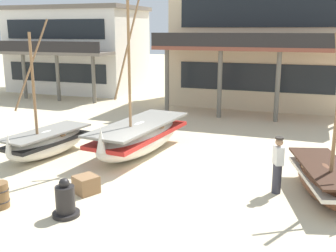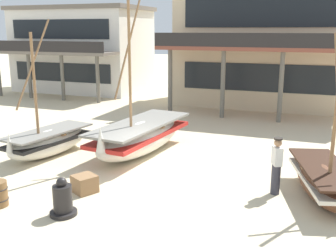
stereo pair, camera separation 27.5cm
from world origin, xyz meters
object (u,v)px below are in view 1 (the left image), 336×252
(fisherman_by_hull, at_px, (278,166))
(capstan_winch, at_px, (65,201))
(fishing_boat_near_left, at_px, (47,142))
(harbor_building_annex, at_px, (78,49))
(harbor_building_main, at_px, (262,44))
(fishing_boat_far_right, at_px, (325,179))
(cargo_crate, at_px, (86,184))
(fishing_boat_centre_large, at_px, (139,136))

(fisherman_by_hull, bearing_deg, capstan_winch, -146.20)
(fisherman_by_hull, bearing_deg, fishing_boat_near_left, 175.22)
(fishing_boat_near_left, height_order, harbor_building_annex, harbor_building_annex)
(capstan_winch, relative_size, harbor_building_main, 0.09)
(fishing_boat_far_right, relative_size, fisherman_by_hull, 2.72)
(fishing_boat_far_right, distance_m, fisherman_by_hull, 1.35)
(fishing_boat_far_right, bearing_deg, cargo_crate, -162.57)
(fishing_boat_near_left, distance_m, fisherman_by_hull, 8.46)
(fishing_boat_near_left, height_order, capstan_winch, fishing_boat_near_left)
(capstan_winch, relative_size, cargo_crate, 1.66)
(cargo_crate, bearing_deg, fishing_boat_far_right, 17.43)
(fishing_boat_centre_large, relative_size, cargo_crate, 10.28)
(fishing_boat_centre_large, relative_size, capstan_winch, 6.19)
(harbor_building_main, height_order, harbor_building_annex, harbor_building_main)
(fishing_boat_far_right, distance_m, harbor_building_annex, 23.80)
(harbor_building_annex, bearing_deg, harbor_building_main, -5.00)
(fisherman_by_hull, xyz_separation_m, capstan_winch, (-4.96, -3.32, -0.43))
(capstan_winch, height_order, harbor_building_annex, harbor_building_annex)
(fishing_boat_centre_large, distance_m, cargo_crate, 4.09)
(cargo_crate, xyz_separation_m, harbor_building_main, (2.92, 16.55, 3.48))
(fisherman_by_hull, bearing_deg, harbor_building_main, 98.97)
(fishing_boat_far_right, xyz_separation_m, fisherman_by_hull, (-1.30, -0.20, 0.31))
(fishing_boat_centre_large, xyz_separation_m, capstan_winch, (0.35, -5.54, -0.26))
(fishing_boat_near_left, relative_size, cargo_crate, 8.17)
(fisherman_by_hull, bearing_deg, harbor_building_annex, 135.79)
(harbor_building_main, bearing_deg, fishing_boat_near_left, -113.58)
(capstan_winch, distance_m, harbor_building_annex, 22.55)
(fishing_boat_far_right, distance_m, harbor_building_main, 15.28)
(fishing_boat_centre_large, bearing_deg, fishing_boat_far_right, -16.97)
(harbor_building_annex, bearing_deg, capstan_winch, -59.34)
(fishing_boat_near_left, height_order, fisherman_by_hull, fishing_boat_near_left)
(fishing_boat_near_left, xyz_separation_m, harbor_building_annex, (-7.95, 15.22, 2.62))
(cargo_crate, bearing_deg, harbor_building_annex, 122.06)
(fishing_boat_centre_large, bearing_deg, harbor_building_main, 76.52)
(fisherman_by_hull, relative_size, capstan_winch, 1.65)
(fishing_boat_near_left, xyz_separation_m, fishing_boat_centre_large, (3.12, 1.52, 0.12))
(fishing_boat_far_right, bearing_deg, harbor_building_main, 104.02)
(capstan_winch, distance_m, harbor_building_main, 18.51)
(cargo_crate, distance_m, harbor_building_main, 17.16)
(fisherman_by_hull, height_order, harbor_building_main, harbor_building_main)
(cargo_crate, bearing_deg, harbor_building_main, 79.99)
(fishing_boat_centre_large, bearing_deg, capstan_winch, -86.40)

